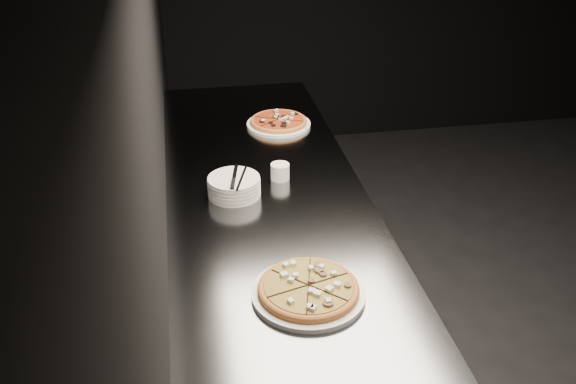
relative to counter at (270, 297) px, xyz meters
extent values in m
cube|color=black|center=(-0.37, 0.00, 0.94)|extent=(0.02, 5.00, 2.80)
cube|color=slate|center=(0.00, 0.00, -0.01)|extent=(0.70, 2.40, 0.90)
cube|color=slate|center=(0.00, 0.00, 0.45)|extent=(0.74, 2.44, 0.02)
cylinder|color=white|center=(0.03, -0.59, 0.47)|extent=(0.33, 0.33, 0.02)
cylinder|color=#D47F3F|center=(0.03, -0.59, 0.48)|extent=(0.36, 0.36, 0.01)
torus|color=#D47F3F|center=(0.03, -0.59, 0.49)|extent=(0.36, 0.36, 0.02)
cylinder|color=gold|center=(0.03, -0.59, 0.49)|extent=(0.32, 0.32, 0.01)
cylinder|color=white|center=(0.15, 0.65, 0.47)|extent=(0.29, 0.29, 0.01)
cylinder|color=#D47F3F|center=(0.15, 0.65, 0.48)|extent=(0.34, 0.34, 0.01)
torus|color=#D47F3F|center=(0.15, 0.65, 0.48)|extent=(0.34, 0.34, 0.02)
cylinder|color=#AF3B19|center=(0.15, 0.65, 0.49)|extent=(0.30, 0.30, 0.01)
cylinder|color=white|center=(-0.12, 0.05, 0.47)|extent=(0.19, 0.19, 0.01)
cylinder|color=white|center=(-0.12, 0.05, 0.48)|extent=(0.19, 0.19, 0.01)
cylinder|color=white|center=(-0.12, 0.05, 0.50)|extent=(0.19, 0.19, 0.01)
cylinder|color=white|center=(-0.12, 0.05, 0.51)|extent=(0.19, 0.19, 0.01)
cylinder|color=white|center=(-0.12, 0.05, 0.52)|extent=(0.19, 0.19, 0.01)
cube|color=#ADAEB3|center=(-0.11, 0.08, 0.53)|extent=(0.04, 0.13, 0.00)
cube|color=black|center=(-0.13, -0.01, 0.54)|extent=(0.03, 0.08, 0.01)
cube|color=#ADAEB3|center=(-0.09, 0.04, 0.53)|extent=(0.10, 0.17, 0.00)
cylinder|color=white|center=(0.07, 0.14, 0.49)|extent=(0.07, 0.07, 0.06)
cylinder|color=black|center=(0.07, 0.14, 0.52)|extent=(0.06, 0.06, 0.01)
camera|label=1|loc=(-0.29, -2.03, 1.63)|focal=40.00mm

